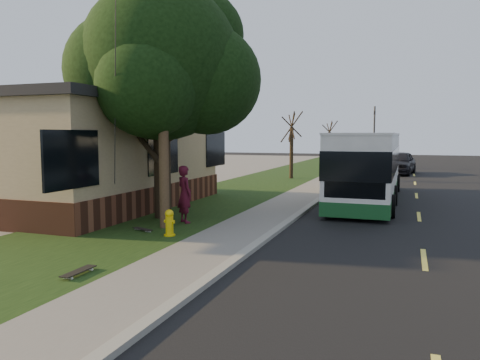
# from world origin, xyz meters

# --- Properties ---
(ground) EXTENTS (120.00, 120.00, 0.00)m
(ground) POSITION_xyz_m (0.00, 0.00, 0.00)
(ground) COLOR black
(ground) RESTS_ON ground
(road) EXTENTS (8.00, 80.00, 0.01)m
(road) POSITION_xyz_m (4.00, 10.00, 0.01)
(road) COLOR black
(road) RESTS_ON ground
(curb) EXTENTS (0.25, 80.00, 0.12)m
(curb) POSITION_xyz_m (0.00, 10.00, 0.06)
(curb) COLOR gray
(curb) RESTS_ON ground
(sidewalk) EXTENTS (2.00, 80.00, 0.08)m
(sidewalk) POSITION_xyz_m (-1.00, 10.00, 0.04)
(sidewalk) COLOR slate
(sidewalk) RESTS_ON ground
(grass_verge) EXTENTS (5.00, 80.00, 0.07)m
(grass_verge) POSITION_xyz_m (-4.50, 10.00, 0.04)
(grass_verge) COLOR black
(grass_verge) RESTS_ON ground
(building_lot) EXTENTS (15.00, 80.00, 0.04)m
(building_lot) POSITION_xyz_m (-14.50, 10.00, 0.02)
(building_lot) COLOR slate
(building_lot) RESTS_ON ground
(fire_hydrant) EXTENTS (0.32, 0.32, 0.74)m
(fire_hydrant) POSITION_xyz_m (-2.60, 0.00, 0.43)
(fire_hydrant) COLOR yellow
(fire_hydrant) RESTS_ON grass_verge
(utility_pole) EXTENTS (2.86, 3.21, 9.07)m
(utility_pole) POSITION_xyz_m (-3.31, 0.99, 4.63)
(utility_pole) COLOR #473321
(utility_pole) RESTS_ON ground
(leafy_tree) EXTENTS (6.30, 6.00, 7.80)m
(leafy_tree) POSITION_xyz_m (-4.17, 2.65, 5.17)
(leafy_tree) COLOR black
(leafy_tree) RESTS_ON grass_verge
(bare_tree_near) EXTENTS (1.38, 1.21, 4.31)m
(bare_tree_near) POSITION_xyz_m (-3.50, 18.00, 2.15)
(bare_tree_near) COLOR black
(bare_tree_near) RESTS_ON grass_verge
(bare_tree_far) EXTENTS (1.38, 1.21, 4.03)m
(bare_tree_far) POSITION_xyz_m (-3.00, 30.00, 2.00)
(bare_tree_far) COLOR black
(bare_tree_far) RESTS_ON grass_verge
(traffic_signal) EXTENTS (0.18, 0.22, 5.50)m
(traffic_signal) POSITION_xyz_m (0.50, 34.00, 3.16)
(traffic_signal) COLOR #2D2D30
(traffic_signal) RESTS_ON ground
(transit_bus) EXTENTS (2.49, 10.81, 2.93)m
(transit_bus) POSITION_xyz_m (1.97, 9.34, 1.56)
(transit_bus) COLOR silver
(transit_bus) RESTS_ON ground
(skateboarder) EXTENTS (0.79, 0.75, 1.83)m
(skateboarder) POSITION_xyz_m (-3.08, 1.90, 0.98)
(skateboarder) COLOR #4E0F21
(skateboarder) RESTS_ON grass_verge
(skateboard_main) EXTENTS (0.23, 0.90, 0.08)m
(skateboard_main) POSITION_xyz_m (-2.57, -3.85, 0.13)
(skateboard_main) COLOR black
(skateboard_main) RESTS_ON grass_verge
(skateboard_spare) EXTENTS (0.76, 0.44, 0.07)m
(skateboard_spare) POSITION_xyz_m (-3.65, 0.30, 0.12)
(skateboard_spare) COLOR black
(skateboard_spare) RESTS_ON grass_verge
(dumpster) EXTENTS (1.84, 1.63, 1.37)m
(dumpster) POSITION_xyz_m (-9.11, 4.51, 0.73)
(dumpster) COLOR #133319
(dumpster) RESTS_ON building_lot
(distant_car) EXTENTS (2.60, 5.18, 1.70)m
(distant_car) POSITION_xyz_m (2.95, 24.50, 0.85)
(distant_car) COLOR black
(distant_car) RESTS_ON ground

